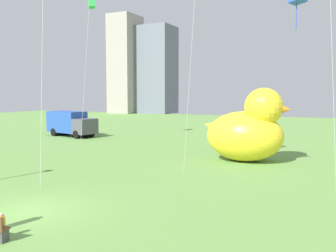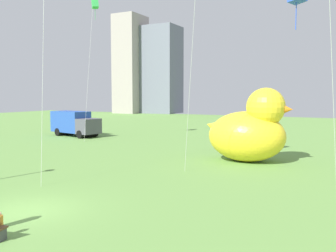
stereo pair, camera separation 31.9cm
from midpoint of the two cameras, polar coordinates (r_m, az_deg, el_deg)
ground_plane at (r=16.50m, az=-21.62°, el=-12.43°), size 140.00×140.00×0.00m
person_child at (r=13.93m, az=-25.11°, el=-13.73°), size 0.21×0.21×0.87m
giant_inflatable_duck at (r=26.76m, az=12.01°, el=-0.66°), size 6.39×4.10×5.30m
box_truck at (r=43.35m, az=-15.16°, el=0.35°), size 6.86×3.57×2.85m
city_skyline at (r=85.64m, az=10.96°, el=9.46°), size 78.96×14.20×24.64m
kite_green at (r=39.16m, az=-12.12°, el=18.25°), size 1.53×1.92×14.60m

